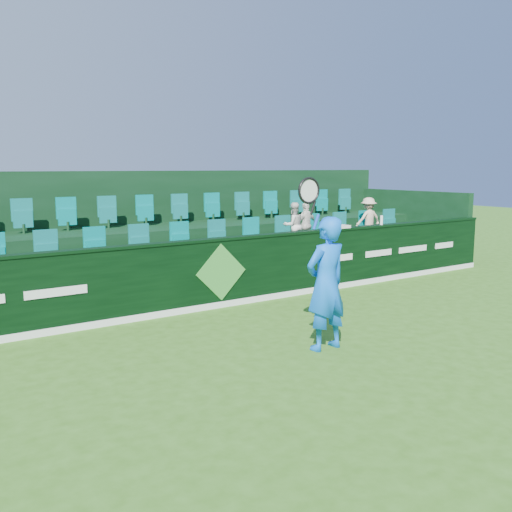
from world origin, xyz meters
TOP-DOWN VIEW (x-y plane):
  - ground at (0.00, 0.00)m, footprint 60.00×60.00m
  - sponsor_hoarding at (0.00, 4.00)m, footprint 16.00×0.25m
  - stand_tier_front at (0.00, 5.10)m, footprint 16.00×2.00m
  - stand_tier_back at (0.00, 7.00)m, footprint 16.00×1.80m
  - stand_rear at (0.00, 7.44)m, footprint 16.00×4.10m
  - seat_row_front at (0.00, 5.50)m, footprint 13.50×0.50m
  - seat_row_back at (0.00, 7.30)m, footprint 13.50×0.50m
  - tennis_player at (-0.02, 0.86)m, footprint 1.06×0.52m
  - spectator_left at (2.73, 5.12)m, footprint 0.59×0.49m
  - spectator_middle at (3.11, 5.12)m, footprint 0.65×0.31m
  - spectator_right at (5.18, 5.12)m, footprint 0.78×0.52m
  - towel at (3.16, 4.00)m, footprint 0.41×0.27m
  - drinks_bottle at (4.48, 4.00)m, footprint 0.07×0.07m

SIDE VIEW (x-z plane):
  - ground at x=0.00m, z-range 0.00..0.00m
  - stand_tier_front at x=0.00m, z-range 0.00..0.80m
  - stand_tier_back at x=0.00m, z-range 0.00..1.30m
  - sponsor_hoarding at x=0.00m, z-range 0.00..1.35m
  - tennis_player at x=-0.02m, z-range -0.30..2.32m
  - seat_row_front at x=0.00m, z-range 0.80..1.40m
  - stand_rear at x=0.00m, z-range -0.08..2.52m
  - spectator_middle at x=3.11m, z-range 0.80..1.87m
  - spectator_left at x=2.73m, z-range 0.80..1.88m
  - spectator_right at x=5.18m, z-range 0.80..1.92m
  - towel at x=3.16m, z-range 1.35..1.41m
  - drinks_bottle at x=4.48m, z-range 1.35..1.57m
  - seat_row_back at x=0.00m, z-range 1.30..1.90m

